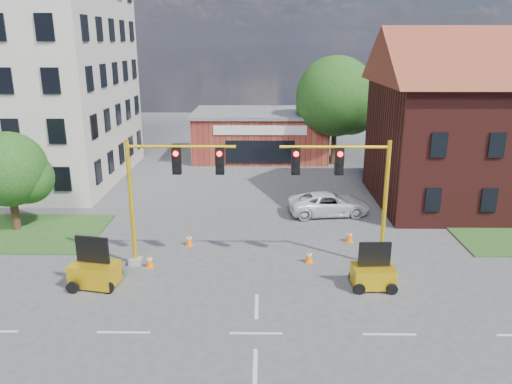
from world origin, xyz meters
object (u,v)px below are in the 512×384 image
signal_mast_west (165,188)px  trailer_west (95,271)px  trailer_east (373,274)px  pickup_white (329,204)px  signal_mast_east (351,189)px

signal_mast_west → trailer_west: size_ratio=2.75×
trailer_east → trailer_west: bearing=178.3°
trailer_west → pickup_white: 15.22m
trailer_west → signal_mast_west: bearing=50.2°
signal_mast_east → trailer_west: signal_mast_east is taller
signal_mast_west → pickup_white: 11.98m
signal_mast_west → trailer_west: bearing=-141.6°
trailer_west → trailer_east: 12.38m
trailer_east → pickup_white: size_ratio=0.40×
signal_mast_east → pickup_white: 8.15m
trailer_west → pickup_white: (11.67, 9.78, 0.01)m
trailer_east → signal_mast_east: bearing=107.2°
trailer_west → pickup_white: trailer_west is taller
signal_mast_west → trailer_east: size_ratio=3.01×
pickup_white → signal_mast_west: bearing=123.5°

